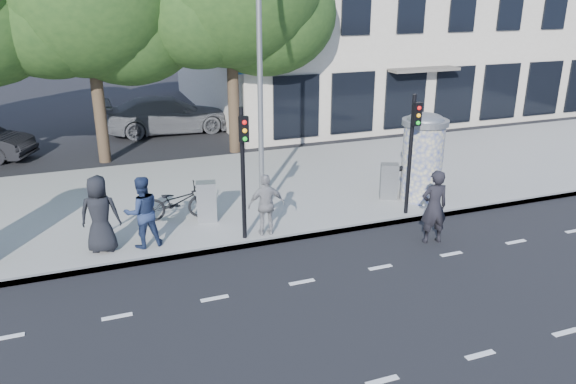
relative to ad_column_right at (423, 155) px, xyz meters
name	(u,v)px	position (x,y,z in m)	size (l,w,h in m)	color
ground	(328,314)	(-5.20, -4.70, -1.54)	(120.00, 120.00, 0.00)	black
sidewalk	(230,192)	(-5.20, 2.80, -1.46)	(40.00, 8.00, 0.15)	gray
curb	(271,241)	(-5.20, -1.15, -1.46)	(40.00, 0.10, 0.16)	slate
lane_dash_near	(382,381)	(-5.20, -6.90, -1.53)	(32.00, 0.12, 0.01)	silver
lane_dash_far	(302,282)	(-5.20, -3.30, -1.53)	(32.00, 0.12, 0.01)	silver
ad_column_right	(423,155)	(0.00, 0.00, 0.00)	(1.36, 1.36, 2.65)	beige
traffic_pole_near	(243,161)	(-5.80, -0.91, 0.69)	(0.22, 0.31, 3.40)	black
traffic_pole_far	(412,143)	(-1.00, -0.91, 0.69)	(0.22, 0.31, 3.40)	black
street_lamp	(260,41)	(-4.40, 1.93, 3.26)	(0.25, 0.93, 8.00)	slate
ped_a	(100,214)	(-9.25, -0.37, -0.43)	(0.94, 0.61, 1.92)	black
ped_c	(142,212)	(-8.27, -0.46, -0.48)	(0.88, 0.69, 1.82)	#1E2A4B
ped_e	(266,205)	(-5.20, -0.85, -0.57)	(0.96, 0.55, 1.64)	gray
ped_f	(412,173)	(-0.26, 0.10, -0.57)	(1.52, 0.55, 1.64)	black
man_road	(434,207)	(-1.25, -2.50, -0.56)	(0.71, 0.47, 1.95)	black
bicycle	(176,202)	(-7.20, 1.00, -0.88)	(1.93, 0.67, 1.01)	black
cabinet_left	(207,202)	(-6.44, 0.61, -0.83)	(0.53, 0.39, 1.12)	gray
cabinet_right	(389,181)	(-0.86, 0.39, -0.84)	(0.52, 0.38, 1.09)	slate
car_right	(168,115)	(-5.66, 11.79, -0.72)	(5.61, 2.28, 1.63)	slate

